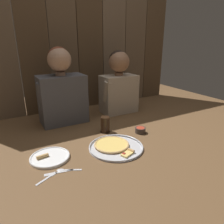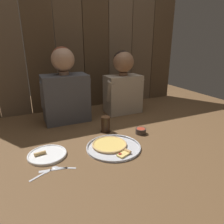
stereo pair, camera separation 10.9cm
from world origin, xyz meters
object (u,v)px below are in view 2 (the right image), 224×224
diner_left (65,89)px  diner_right (123,84)px  pizza_tray (112,146)px  dinner_plate (47,155)px  dipping_bowl (141,131)px  drinking_glass (106,124)px

diner_left → diner_right: size_ratio=1.07×
pizza_tray → dinner_plate: 0.42m
pizza_tray → dipping_bowl: size_ratio=4.47×
diner_left → dipping_bowl: bearing=-48.8°
diner_right → dipping_bowl: bearing=-102.0°
pizza_tray → diner_right: (0.40, 0.62, 0.28)m
pizza_tray → diner_left: 0.70m
drinking_glass → diner_right: diner_right is taller
pizza_tray → drinking_glass: size_ratio=2.93×
dinner_plate → dipping_bowl: (0.71, 0.03, 0.01)m
pizza_tray → diner_left: diner_left is taller
pizza_tray → drinking_glass: drinking_glass is taller
diner_left → diner_right: diner_left is taller
dinner_plate → diner_left: 0.67m
dinner_plate → diner_right: bearing=34.0°
dipping_bowl → diner_left: 0.73m
dinner_plate → dipping_bowl: bearing=2.7°
dipping_bowl → diner_right: bearing=78.0°
diner_left → diner_right: (0.56, 0.00, -0.00)m
dinner_plate → diner_left: (0.25, 0.55, 0.28)m
pizza_tray → drinking_glass: bearing=77.0°
dinner_plate → diner_right: 1.02m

